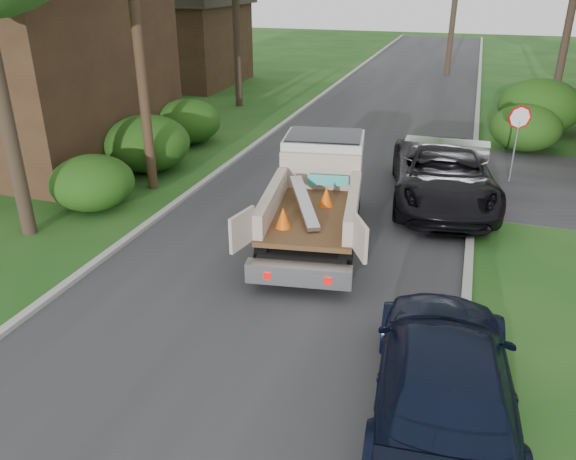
% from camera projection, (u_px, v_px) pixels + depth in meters
% --- Properties ---
extents(ground, '(120.00, 120.00, 0.00)m').
position_uv_depth(ground, '(262.00, 293.00, 11.82)').
color(ground, '#164614').
rests_on(ground, ground).
extents(road, '(8.00, 90.00, 0.02)m').
position_uv_depth(road, '(357.00, 158.00, 20.48)').
color(road, '#28282B').
rests_on(road, ground).
extents(curb_left, '(0.20, 90.00, 0.12)m').
position_uv_depth(curb_left, '(252.00, 147.00, 21.60)').
color(curb_left, '#9E9E99').
rests_on(curb_left, ground).
extents(curb_right, '(0.20, 90.00, 0.12)m').
position_uv_depth(curb_right, '(474.00, 167.00, 19.32)').
color(curb_right, '#9E9E99').
rests_on(curb_right, ground).
extents(stop_sign, '(0.71, 0.32, 2.48)m').
position_uv_depth(stop_sign, '(518.00, 128.00, 17.43)').
color(stop_sign, slate).
rests_on(stop_sign, ground).
extents(utility_pole, '(2.42, 1.25, 10.00)m').
position_uv_depth(utility_pole, '(135.00, 12.00, 15.51)').
color(utility_pole, '#382619').
rests_on(utility_pole, ground).
extents(house_left_near, '(9.72, 8.64, 8.40)m').
position_uv_depth(house_left_near, '(5.00, 32.00, 19.44)').
color(house_left_near, '#362216').
rests_on(house_left_near, ground).
extents(house_left_far, '(7.56, 7.56, 6.00)m').
position_uv_depth(house_left_far, '(176.00, 31.00, 33.35)').
color(house_left_far, '#362216').
rests_on(house_left_far, ground).
extents(hedge_left_a, '(2.34, 2.34, 1.53)m').
position_uv_depth(hedge_left_a, '(92.00, 183.00, 15.83)').
color(hedge_left_a, '#184911').
rests_on(hedge_left_a, ground).
extents(hedge_left_b, '(2.86, 2.86, 1.87)m').
position_uv_depth(hedge_left_b, '(147.00, 143.00, 18.87)').
color(hedge_left_b, '#184911').
rests_on(hedge_left_b, ground).
extents(hedge_left_c, '(2.60, 2.60, 1.70)m').
position_uv_depth(hedge_left_c, '(187.00, 121.00, 22.02)').
color(hedge_left_c, '#184911').
rests_on(hedge_left_c, ground).
extents(hedge_right_a, '(2.60, 2.60, 1.70)m').
position_uv_depth(hedge_right_a, '(526.00, 128.00, 21.11)').
color(hedge_right_a, '#184911').
rests_on(hedge_right_a, ground).
extents(hedge_right_b, '(3.38, 3.38, 2.21)m').
position_uv_depth(hedge_right_b, '(540.00, 106.00, 23.41)').
color(hedge_right_b, '#184911').
rests_on(hedge_right_b, ground).
extents(flatbed_truck, '(3.26, 6.13, 2.21)m').
position_uv_depth(flatbed_truck, '(319.00, 183.00, 14.47)').
color(flatbed_truck, black).
rests_on(flatbed_truck, ground).
extents(black_pickup, '(3.62, 6.38, 1.68)m').
position_uv_depth(black_pickup, '(443.00, 174.00, 16.25)').
color(black_pickup, black).
rests_on(black_pickup, ground).
extents(navy_suv, '(2.46, 5.23, 1.48)m').
position_uv_depth(navy_suv, '(444.00, 374.00, 8.30)').
color(navy_suv, black).
rests_on(navy_suv, ground).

